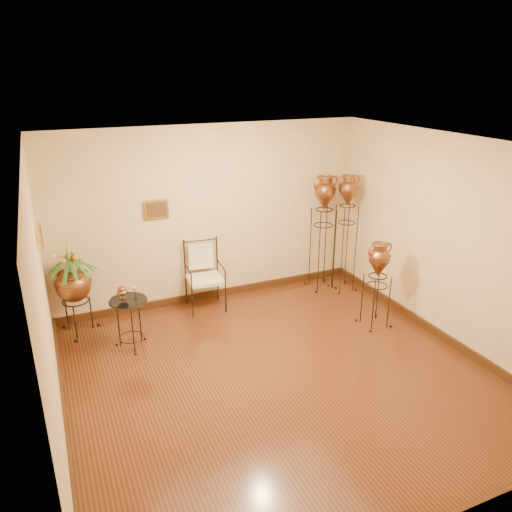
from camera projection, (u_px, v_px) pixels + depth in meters
name	position (u px, v px, depth m)	size (l,w,h in m)	color
ground	(280.00, 376.00, 6.15)	(5.00, 5.00, 0.00)	#572C14
room_shell	(281.00, 244.00, 5.54)	(5.02, 5.02, 2.81)	beige
amphora_tall	(346.00, 232.00, 8.23)	(0.46, 0.46, 1.99)	black
amphora_mid	(323.00, 232.00, 8.33)	(0.57, 0.57, 1.96)	black
amphora_short	(377.00, 284.00, 7.17)	(0.46, 0.46, 1.29)	black
planter_urn	(73.00, 281.00, 6.90)	(0.98, 0.98, 1.43)	black
armchair	(205.00, 277.00, 7.71)	(0.64, 0.61, 1.07)	black
side_table	(130.00, 322.00, 6.67)	(0.64, 0.64, 0.90)	black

